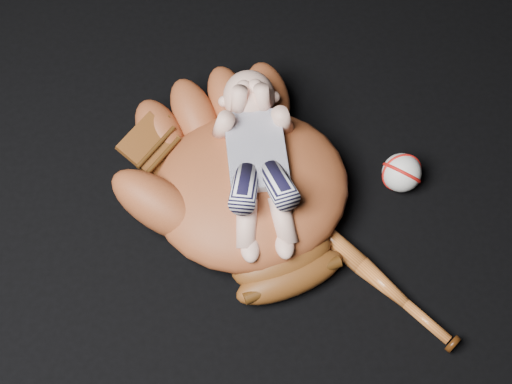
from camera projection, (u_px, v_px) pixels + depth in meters
baseball_glove at (251, 183)px, 1.35m from camera, size 0.62×0.66×0.17m
newborn_baby at (258, 163)px, 1.31m from camera, size 0.18×0.39×0.16m
baseball_bat at (371, 273)px, 1.33m from camera, size 0.29×0.33×0.04m
baseball at (402, 173)px, 1.42m from camera, size 0.10×0.10×0.08m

